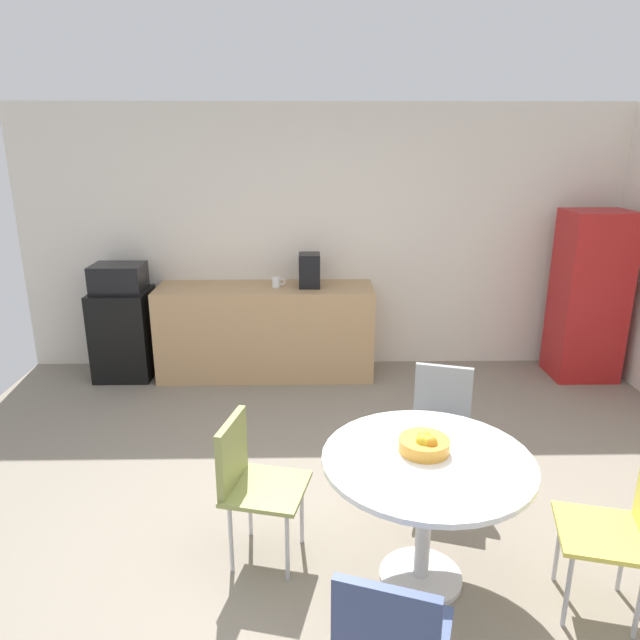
{
  "coord_description": "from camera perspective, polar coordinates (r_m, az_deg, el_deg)",
  "views": [
    {
      "loc": [
        -0.15,
        -2.84,
        2.27
      ],
      "look_at": [
        -0.06,
        1.4,
        0.95
      ],
      "focal_mm": 32.88,
      "sensor_mm": 36.0,
      "label": 1
    }
  ],
  "objects": [
    {
      "name": "coffee_maker",
      "position": [
        5.62,
        -1.03,
        4.86
      ],
      "size": [
        0.2,
        0.24,
        0.32
      ],
      "primitive_type": "cube",
      "color": "black",
      "rests_on": "counter_block"
    },
    {
      "name": "counter_block",
      "position": [
        5.8,
        -5.28,
        -1.07
      ],
      "size": [
        2.09,
        0.6,
        0.9
      ],
      "primitive_type": "cube",
      "color": "tan",
      "rests_on": "ground_plane"
    },
    {
      "name": "mini_fridge",
      "position": [
        6.07,
        -18.51,
        -1.26
      ],
      "size": [
        0.54,
        0.54,
        0.87
      ],
      "primitive_type": "cube",
      "color": "black",
      "rests_on": "ground_plane"
    },
    {
      "name": "mug_white",
      "position": [
        5.64,
        -4.25,
        3.69
      ],
      "size": [
        0.13,
        0.08,
        0.09
      ],
      "color": "white",
      "rests_on": "counter_block"
    },
    {
      "name": "wall_back",
      "position": [
        5.92,
        0.3,
        7.86
      ],
      "size": [
        6.0,
        0.1,
        2.6
      ],
      "primitive_type": "cube",
      "color": "silver",
      "rests_on": "ground_plane"
    },
    {
      "name": "chair_navy",
      "position": [
        2.44,
        6.72,
        -28.48
      ],
      "size": [
        0.53,
        0.53,
        0.83
      ],
      "color": "silver",
      "rests_on": "ground_plane"
    },
    {
      "name": "locker_cabinet",
      "position": [
        6.2,
        24.7,
        2.13
      ],
      "size": [
        0.6,
        0.5,
        1.63
      ],
      "primitive_type": "cube",
      "color": "#B21E1E",
      "rests_on": "ground_plane"
    },
    {
      "name": "chair_olive",
      "position": [
        3.32,
        -6.94,
        -14.56
      ],
      "size": [
        0.51,
        0.51,
        0.83
      ],
      "color": "silver",
      "rests_on": "ground_plane"
    },
    {
      "name": "fruit_bowl",
      "position": [
        3.09,
        10.14,
        -11.81
      ],
      "size": [
        0.26,
        0.26,
        0.11
      ],
      "color": "gold",
      "rests_on": "round_table"
    },
    {
      "name": "microwave",
      "position": [
        5.92,
        -19.03,
        3.91
      ],
      "size": [
        0.48,
        0.38,
        0.26
      ],
      "primitive_type": "cube",
      "color": "black",
      "rests_on": "mini_fridge"
    },
    {
      "name": "ground_plane",
      "position": [
        3.64,
        1.54,
        -21.3
      ],
      "size": [
        6.0,
        6.0,
        0.0
      ],
      "primitive_type": "plane",
      "color": "gray"
    },
    {
      "name": "chair_gray",
      "position": [
        4.0,
        11.68,
        -8.96
      ],
      "size": [
        0.52,
        0.52,
        0.83
      ],
      "color": "silver",
      "rests_on": "ground_plane"
    },
    {
      "name": "round_table",
      "position": [
        3.14,
        10.31,
        -15.26
      ],
      "size": [
        1.07,
        1.07,
        0.74
      ],
      "color": "silver",
      "rests_on": "ground_plane"
    },
    {
      "name": "chair_yellow",
      "position": [
        3.29,
        27.76,
        -16.97
      ],
      "size": [
        0.51,
        0.51,
        0.83
      ],
      "color": "silver",
      "rests_on": "ground_plane"
    }
  ]
}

